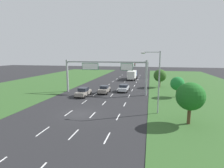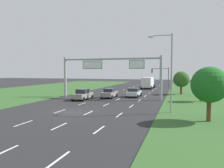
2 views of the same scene
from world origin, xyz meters
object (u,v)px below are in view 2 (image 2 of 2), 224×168
sign_gantry (110,69)px  roadside_tree_mid (201,84)px  car_lead_silver (109,93)px  car_mid_lane (134,92)px  roadside_tree_near (209,85)px  traffic_light_mast (161,74)px  car_near_red (83,94)px  roadside_tree_far (181,79)px  street_lamp (168,66)px  box_truck (148,82)px

sign_gantry → roadside_tree_mid: bearing=-1.4°
car_lead_silver → sign_gantry: sign_gantry is taller
car_lead_silver → roadside_tree_mid: bearing=-3.2°
car_lead_silver → sign_gantry: size_ratio=0.23×
car_mid_lane → roadside_tree_near: 19.84m
traffic_light_mast → car_near_red: bearing=-108.1°
car_mid_lane → roadside_tree_near: bearing=-57.3°
car_near_red → traffic_light_mast: bearing=72.6°
car_lead_silver → car_mid_lane: car_lead_silver is taller
car_lead_silver → car_near_red: bearing=-133.2°
roadside_tree_mid → roadside_tree_far: (-2.68, 9.95, 0.32)m
sign_gantry → traffic_light_mast: sign_gantry is taller
street_lamp → roadside_tree_near: (3.74, -3.08, -1.76)m
box_truck → roadside_tree_mid: (10.80, -23.00, 1.02)m
box_truck → car_near_red: bearing=-103.1°
box_truck → traffic_light_mast: 5.67m
car_lead_silver → roadside_tree_near: roadside_tree_near is taller
car_mid_lane → roadside_tree_far: bearing=41.4°
car_near_red → roadside_tree_near: roadside_tree_near is taller
car_mid_lane → roadside_tree_far: size_ratio=0.93×
car_mid_lane → traffic_light_mast: (2.85, 23.98, 3.06)m
traffic_light_mast → roadside_tree_near: 41.50m
traffic_light_mast → street_lamp: street_lamp is taller
car_mid_lane → car_near_red: bearing=-136.8°
car_near_red → roadside_tree_near: size_ratio=0.90×
roadside_tree_near → roadside_tree_far: size_ratio=1.10×
box_truck → roadside_tree_far: bearing=-56.3°
car_near_red → roadside_tree_near: 20.36m
roadside_tree_near → box_truck: bearing=105.7°
car_near_red → roadside_tree_far: roadside_tree_far is taller
car_near_red → sign_gantry: size_ratio=0.26×
car_near_red → car_lead_silver: size_ratio=1.10×
sign_gantry → roadside_tree_near: 19.57m
box_truck → traffic_light_mast: bearing=57.0°
car_lead_silver → roadside_tree_near: 20.03m
car_near_red → roadside_tree_mid: roadside_tree_mid is taller
roadside_tree_far → street_lamp: bearing=-94.4°
roadside_tree_mid → car_near_red: bearing=-170.6°
roadside_tree_far → roadside_tree_mid: bearing=-74.9°
car_lead_silver → street_lamp: 15.66m
roadside_tree_near → roadside_tree_mid: bearing=87.8°
sign_gantry → street_lamp: size_ratio=2.03×
traffic_light_mast → sign_gantry: bearing=-103.3°
car_near_red → car_mid_lane: car_near_red is taller
car_mid_lane → sign_gantry: (-3.53, -2.96, 4.08)m
car_lead_silver → sign_gantry: bearing=-55.1°
box_truck → roadside_tree_mid: roadside_tree_mid is taller
traffic_light_mast → roadside_tree_near: bearing=-79.9°
sign_gantry → roadside_tree_near: bearing=-45.5°
car_near_red → traffic_light_mast: traffic_light_mast is taller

